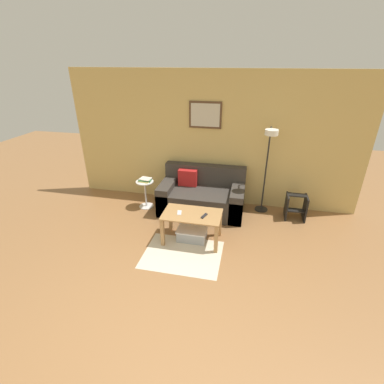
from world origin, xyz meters
name	(u,v)px	position (x,y,z in m)	size (l,w,h in m)	color
ground_plane	(158,347)	(0.00, 0.00, 0.00)	(16.00, 16.00, 0.00)	olive
wall_back	(211,140)	(0.00, 3.42, 1.28)	(5.60, 0.09, 2.55)	#D6B76B
area_rug	(182,254)	(-0.12, 1.51, 0.00)	(1.17, 0.90, 0.01)	beige
couch	(202,196)	(-0.08, 2.95, 0.29)	(1.58, 0.88, 0.83)	#38332D
coffee_table	(192,219)	(-0.06, 1.91, 0.39)	(0.92, 0.54, 0.50)	#AD7F4C
storage_bin	(192,233)	(-0.06, 1.96, 0.10)	(0.48, 0.37, 0.19)	#9EA3A8
floor_lamp	(268,155)	(1.06, 3.02, 1.19)	(0.25, 0.51, 1.65)	black
side_table	(145,192)	(-1.20, 2.84, 0.33)	(0.34, 0.34, 0.55)	white
book_stack	(145,180)	(-1.19, 2.85, 0.58)	(0.25, 0.22, 0.06)	#D8C666
remote_control	(204,216)	(0.14, 1.87, 0.51)	(0.04, 0.15, 0.02)	#232328
cell_phone	(179,213)	(-0.26, 1.90, 0.50)	(0.07, 0.14, 0.01)	silver
step_stool	(296,206)	(1.66, 3.00, 0.25)	(0.36, 0.32, 0.46)	black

